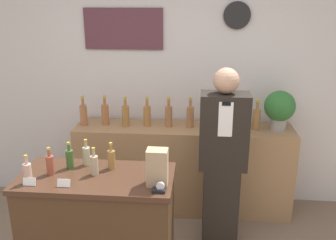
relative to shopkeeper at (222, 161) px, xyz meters
The scene contains 24 objects.
back_wall 1.16m from the shopkeeper, 123.63° to the left, with size 5.20×0.09×2.70m.
back_shelf 0.77m from the shopkeeper, 123.14° to the left, with size 2.24×0.46×0.93m.
display_counter 1.20m from the shopkeeper, 147.04° to the right, with size 1.15×0.57×0.95m.
shopkeeper is the anchor object (origin of this frame).
potted_plant 0.88m from the shopkeeper, 44.79° to the left, with size 0.31×0.31×0.40m.
paper_bag 0.91m from the shopkeeper, 124.43° to the right, with size 0.15×0.11×0.26m.
tape_dispenser 0.96m from the shopkeeper, 119.74° to the right, with size 0.09×0.06×0.07m.
price_card_left 1.61m from the shopkeeper, 149.63° to the right, with size 0.09×0.02×0.06m.
price_card_right 1.41m from the shopkeeper, 144.50° to the right, with size 0.09×0.02×0.06m.
counter_bottle_0 1.62m from the shopkeeper, 151.11° to the right, with size 0.06×0.06×0.21m.
counter_bottle_1 1.46m from the shopkeeper, 154.24° to the right, with size 0.06×0.06×0.21m.
counter_bottle_2 1.31m from the shopkeeper, 156.72° to the right, with size 0.06×0.06×0.21m.
counter_bottle_3 1.19m from the shopkeeper, 157.61° to the right, with size 0.06×0.06×0.21m.
counter_bottle_4 1.17m from the shopkeeper, 148.31° to the right, with size 0.06×0.06×0.21m.
counter_bottle_5 1.02m from the shopkeeper, 150.59° to the right, with size 0.06×0.06×0.21m.
shelf_bottle_0 1.53m from the shopkeeper, 158.65° to the left, with size 0.08×0.08×0.31m.
shelf_bottle_1 1.34m from the shopkeeper, 153.93° to the left, with size 0.08×0.08×0.31m.
shelf_bottle_2 1.14m from the shopkeeper, 150.28° to the left, with size 0.08×0.08×0.31m.
shelf_bottle_3 0.97m from the shopkeeper, 142.46° to the left, with size 0.08×0.08×0.31m.
shelf_bottle_4 0.82m from the shopkeeper, 132.01° to the left, with size 0.08×0.08×0.31m.
shelf_bottle_5 0.70m from the shopkeeper, 117.76° to the left, with size 0.08×0.08×0.31m.
shelf_bottle_6 0.63m from the shopkeeper, 98.45° to the left, with size 0.08×0.08×0.31m.
shelf_bottle_7 0.63m from the shopkeeper, 76.92° to the left, with size 0.08×0.08×0.31m.
shelf_bottle_8 0.70m from the shopkeeper, 57.52° to the left, with size 0.08×0.08×0.31m.
Camera 1 is at (0.35, -1.92, 2.20)m, focal length 40.00 mm.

